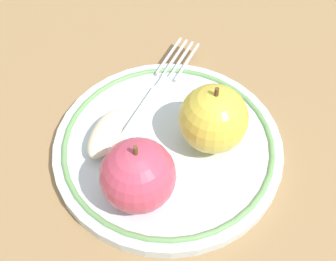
% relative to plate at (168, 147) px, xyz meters
% --- Properties ---
extents(ground_plane, '(2.00, 2.00, 0.00)m').
position_rel_plate_xyz_m(ground_plane, '(-0.02, -0.02, -0.01)').
color(ground_plane, '#947249').
extents(plate, '(0.24, 0.24, 0.02)m').
position_rel_plate_xyz_m(plate, '(0.00, 0.00, 0.00)').
color(plate, silver).
rests_on(plate, ground_plane).
extents(apple_red_whole, '(0.07, 0.07, 0.08)m').
position_rel_plate_xyz_m(apple_red_whole, '(0.05, -0.04, 0.04)').
color(apple_red_whole, '#C6425C').
rests_on(apple_red_whole, plate).
extents(apple_second_whole, '(0.07, 0.07, 0.08)m').
position_rel_plate_xyz_m(apple_second_whole, '(0.01, 0.04, 0.04)').
color(apple_second_whole, gold).
rests_on(apple_second_whole, plate).
extents(apple_slice_front, '(0.07, 0.06, 0.02)m').
position_rel_plate_xyz_m(apple_slice_front, '(-0.02, -0.06, 0.02)').
color(apple_slice_front, beige).
rests_on(apple_slice_front, plate).
extents(fork, '(0.16, 0.14, 0.00)m').
position_rel_plate_xyz_m(fork, '(-0.06, -0.00, 0.01)').
color(fork, silver).
rests_on(fork, plate).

